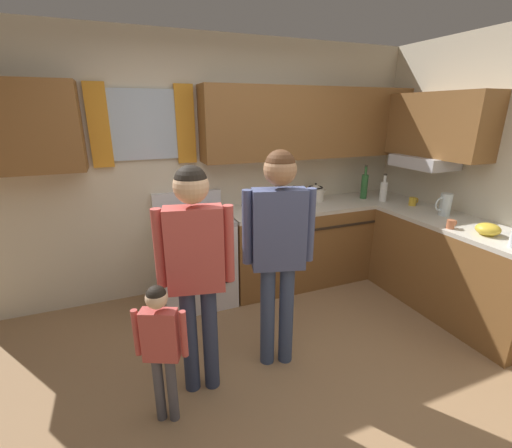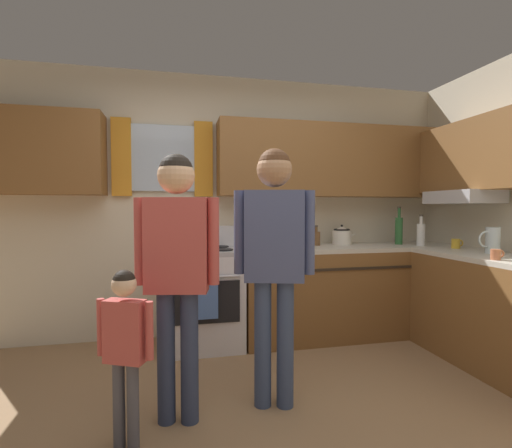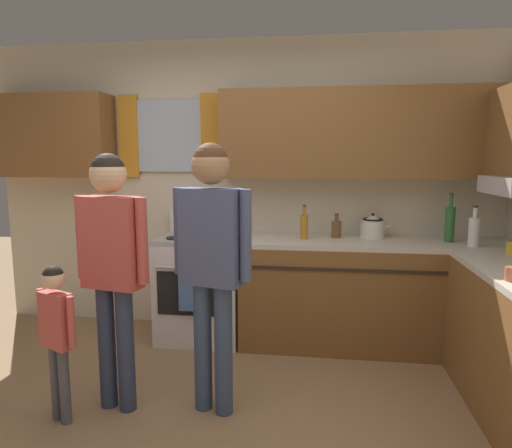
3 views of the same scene
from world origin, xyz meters
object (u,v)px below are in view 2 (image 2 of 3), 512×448
Objects in this scene: bottle_milk_white at (421,234)px; cup_terracotta at (496,254)px; mug_mustard_yellow at (456,244)px; adult_holding_child at (177,255)px; stovetop_kettle at (342,235)px; bottle_wine_green at (399,230)px; stove_oven at (203,295)px; adult_in_plaid at (274,246)px; bottle_squat_brown at (316,238)px; small_child at (125,337)px; bottle_oil_amber at (294,236)px; water_pitcher at (492,240)px.

cup_terracotta is (-0.12, -1.00, -0.08)m from bottle_milk_white.
mug_mustard_yellow is 2.68m from adult_holding_child.
stovetop_kettle is at bearing 146.32° from mug_mustard_yellow.
bottle_wine_green is at bearing 122.61° from mug_mustard_yellow.
bottle_milk_white is at bearing 83.35° from cup_terracotta.
stove_oven is 1.34m from adult_in_plaid.
bottle_milk_white is (0.13, -0.18, -0.03)m from bottle_wine_green.
cup_terracotta is at bearing -54.61° from bottle_squat_brown.
bottle_oil_amber is at bearing 44.76° from small_child.
bottle_milk_white is 0.33× the size of small_child.
cup_terracotta is 0.07× the size of adult_in_plaid.
stove_oven is 0.67× the size of adult_in_plaid.
water_pitcher reaches higher than bottle_squat_brown.
stove_oven is 1.49m from small_child.
small_child is (-0.27, -0.19, -0.41)m from adult_holding_child.
bottle_wine_green is 1.92× the size of bottle_squat_brown.
bottle_squat_brown is 1.30m from mug_mustard_yellow.
bottle_wine_green is at bearing 108.63° from water_pitcher.
adult_holding_child is at bearing -136.91° from bottle_squat_brown.
stove_oven is at bearing 150.18° from cup_terracotta.
bottle_wine_green is 0.23m from bottle_milk_white.
bottle_squat_brown is 1.55m from cup_terracotta.
adult_holding_child is (-2.57, -0.35, -0.01)m from water_pitcher.
bottle_milk_white is at bearing 24.56° from small_child.
stovetop_kettle is at bearing 168.04° from bottle_wine_green.
mug_mustard_yellow is 0.78m from cup_terracotta.
water_pitcher reaches higher than small_child.
bottle_squat_brown is 0.72× the size of bottle_oil_amber.
water_pitcher reaches higher than cup_terracotta.
stove_oven is at bearing 78.91° from adult_holding_child.
cup_terracotta is (-0.29, -0.72, -0.01)m from mug_mustard_yellow.
stove_oven reaches higher than cup_terracotta.
cup_terracotta is at bearing -29.82° from stove_oven.
cup_terracotta is 0.11× the size of small_child.
bottle_wine_green is 0.41× the size of small_child.
adult_in_plaid reaches higher than water_pitcher.
adult_holding_child reaches higher than bottle_milk_white.
stove_oven is 2.24m from bottle_milk_white.
bottle_wine_green reaches higher than stove_oven.
bottle_oil_amber is at bearing 163.30° from mug_mustard_yellow.
bottle_oil_amber reaches higher than cup_terracotta.
stove_oven reaches higher than small_child.
stove_oven is at bearing 175.40° from bottle_milk_white.
bottle_milk_white is at bearing 28.72° from adult_in_plaid.
stovetop_kettle is at bearing 38.42° from adult_holding_child.
bottle_oil_amber reaches higher than mug_mustard_yellow.
adult_in_plaid is at bearing -122.05° from bottle_squat_brown.
small_child is at bearing -151.11° from bottle_wine_green.
stove_oven is 1.55m from stovetop_kettle.
bottle_milk_white is 0.19× the size of adult_in_plaid.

